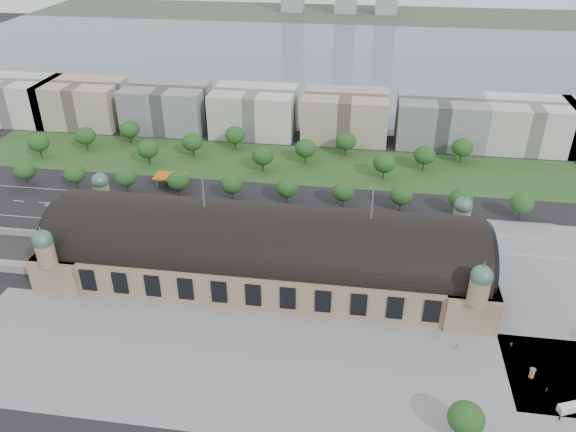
# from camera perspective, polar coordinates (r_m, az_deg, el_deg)

# --- Properties ---
(ground) EXTENTS (900.00, 900.00, 0.00)m
(ground) POSITION_cam_1_polar(r_m,az_deg,el_deg) (198.00, -2.34, -5.96)
(ground) COLOR black
(ground) RESTS_ON ground
(station) EXTENTS (150.00, 48.40, 44.30)m
(station) POSITION_cam_1_polar(r_m,az_deg,el_deg) (192.16, -2.40, -3.47)
(station) COLOR #9E8162
(station) RESTS_ON ground
(plaza_south) EXTENTS (190.00, 48.00, 0.12)m
(plaza_south) POSITION_cam_1_polar(r_m,az_deg,el_deg) (163.59, -1.62, -15.24)
(plaza_south) COLOR gray
(plaza_south) RESTS_ON ground
(plaza_east) EXTENTS (56.00, 100.00, 0.12)m
(plaza_east) POSITION_cam_1_polar(r_m,az_deg,el_deg) (208.41, 27.04, -7.70)
(plaza_east) COLOR gray
(plaza_east) RESTS_ON ground
(road_slab) EXTENTS (260.00, 26.00, 0.10)m
(road_slab) POSITION_cam_1_polar(r_m,az_deg,el_deg) (232.92, -5.51, -0.09)
(road_slab) COLOR black
(road_slab) RESTS_ON ground
(grass_belt) EXTENTS (300.00, 45.00, 0.10)m
(grass_belt) POSITION_cam_1_polar(r_m,az_deg,el_deg) (279.81, -1.96, 5.42)
(grass_belt) COLOR #2B4D1E
(grass_belt) RESTS_ON ground
(petrol_station) EXTENTS (14.00, 13.00, 5.05)m
(petrol_station) POSITION_cam_1_polar(r_m,az_deg,el_deg) (263.81, -11.39, 3.93)
(petrol_station) COLOR #CB620B
(petrol_station) RESTS_ON ground
(lake) EXTENTS (700.00, 320.00, 0.08)m
(lake) POSITION_cam_1_polar(r_m,az_deg,el_deg) (471.02, 4.40, 15.59)
(lake) COLOR slate
(lake) RESTS_ON ground
(far_shore) EXTENTS (700.00, 120.00, 0.14)m
(far_shore) POSITION_cam_1_polar(r_m,az_deg,el_deg) (666.37, 5.81, 19.76)
(far_shore) COLOR #44513D
(far_shore) RESTS_ON ground
(office_0) EXTENTS (45.00, 32.00, 24.00)m
(office_0) POSITION_cam_1_polar(r_m,az_deg,el_deg) (368.20, -25.74, 10.59)
(office_0) COLOR silver
(office_0) RESTS_ON ground
(office_1) EXTENTS (45.00, 32.00, 24.00)m
(office_1) POSITION_cam_1_polar(r_m,az_deg,el_deg) (347.98, -20.11, 10.73)
(office_1) COLOR #B2A28C
(office_1) RESTS_ON ground
(office_2) EXTENTS (45.00, 32.00, 24.00)m
(office_2) POSITION_cam_1_polar(r_m,az_deg,el_deg) (327.86, -12.21, 10.76)
(office_2) COLOR gray
(office_2) RESTS_ON ground
(office_3) EXTENTS (45.00, 32.00, 24.00)m
(office_3) POSITION_cam_1_polar(r_m,az_deg,el_deg) (314.48, -3.45, 10.56)
(office_3) COLOR silver
(office_3) RESTS_ON ground
(office_4) EXTENTS (45.00, 32.00, 24.00)m
(office_4) POSITION_cam_1_polar(r_m,az_deg,el_deg) (308.71, 5.83, 10.09)
(office_4) COLOR #B2A28C
(office_4) RESTS_ON ground
(office_5) EXTENTS (45.00, 32.00, 24.00)m
(office_5) POSITION_cam_1_polar(r_m,az_deg,el_deg) (310.97, 15.18, 9.34)
(office_5) COLOR gray
(office_5) RESTS_ON ground
(office_6) EXTENTS (45.00, 32.00, 24.00)m
(office_6) POSITION_cam_1_polar(r_m,az_deg,el_deg) (319.76, 23.26, 8.50)
(office_6) COLOR silver
(office_6) RESTS_ON ground
(tree_row_0) EXTENTS (9.60, 9.60, 11.52)m
(tree_row_0) POSITION_cam_1_polar(r_m,az_deg,el_deg) (280.84, -25.18, 4.22)
(tree_row_0) COLOR #2D2116
(tree_row_0) RESTS_ON ground
(tree_row_1) EXTENTS (9.60, 9.60, 11.52)m
(tree_row_1) POSITION_cam_1_polar(r_m,az_deg,el_deg) (268.70, -20.85, 4.04)
(tree_row_1) COLOR #2D2116
(tree_row_1) RESTS_ON ground
(tree_row_2) EXTENTS (9.60, 9.60, 11.52)m
(tree_row_2) POSITION_cam_1_polar(r_m,az_deg,el_deg) (258.23, -16.15, 3.82)
(tree_row_2) COLOR #2D2116
(tree_row_2) RESTS_ON ground
(tree_row_3) EXTENTS (9.60, 9.60, 11.52)m
(tree_row_3) POSITION_cam_1_polar(r_m,az_deg,el_deg) (249.63, -11.09, 3.56)
(tree_row_3) COLOR #2D2116
(tree_row_3) RESTS_ON ground
(tree_row_4) EXTENTS (9.60, 9.60, 11.52)m
(tree_row_4) POSITION_cam_1_polar(r_m,az_deg,el_deg) (243.10, -5.71, 3.25)
(tree_row_4) COLOR #2D2116
(tree_row_4) RESTS_ON ground
(tree_row_5) EXTENTS (9.60, 9.60, 11.52)m
(tree_row_5) POSITION_cam_1_polar(r_m,az_deg,el_deg) (238.83, -0.10, 2.89)
(tree_row_5) COLOR #2D2116
(tree_row_5) RESTS_ON ground
(tree_row_6) EXTENTS (9.60, 9.60, 11.52)m
(tree_row_6) POSITION_cam_1_polar(r_m,az_deg,el_deg) (236.91, 5.66, 2.50)
(tree_row_6) COLOR #2D2116
(tree_row_6) RESTS_ON ground
(tree_row_7) EXTENTS (9.60, 9.60, 11.52)m
(tree_row_7) POSITION_cam_1_polar(r_m,az_deg,el_deg) (237.42, 11.45, 2.08)
(tree_row_7) COLOR #2D2116
(tree_row_7) RESTS_ON ground
(tree_row_8) EXTENTS (9.60, 9.60, 11.52)m
(tree_row_8) POSITION_cam_1_polar(r_m,az_deg,el_deg) (240.34, 17.15, 1.64)
(tree_row_8) COLOR #2D2116
(tree_row_8) RESTS_ON ground
(tree_row_9) EXTENTS (9.60, 9.60, 11.52)m
(tree_row_9) POSITION_cam_1_polar(r_m,az_deg,el_deg) (245.58, 22.66, 1.21)
(tree_row_9) COLOR #2D2116
(tree_row_9) RESTS_ON ground
(tree_belt_0) EXTENTS (10.40, 10.40, 12.48)m
(tree_belt_0) POSITION_cam_1_polar(r_m,az_deg,el_deg) (308.84, -24.01, 6.83)
(tree_belt_0) COLOR #2D2116
(tree_belt_0) RESTS_ON ground
(tree_belt_1) EXTENTS (10.40, 10.40, 12.48)m
(tree_belt_1) POSITION_cam_1_polar(r_m,az_deg,el_deg) (309.10, -19.89, 7.67)
(tree_belt_1) COLOR #2D2116
(tree_belt_1) RESTS_ON ground
(tree_belt_2) EXTENTS (10.40, 10.40, 12.48)m
(tree_belt_2) POSITION_cam_1_polar(r_m,az_deg,el_deg) (310.98, -15.79, 8.47)
(tree_belt_2) COLOR #2D2116
(tree_belt_2) RESTS_ON ground
(tree_belt_3) EXTENTS (10.40, 10.40, 12.48)m
(tree_belt_3) POSITION_cam_1_polar(r_m,az_deg,el_deg) (283.34, -14.05, 6.61)
(tree_belt_3) COLOR #2D2116
(tree_belt_3) RESTS_ON ground
(tree_belt_4) EXTENTS (10.40, 10.40, 12.48)m
(tree_belt_4) POSITION_cam_1_polar(r_m,az_deg,el_deg) (287.41, -9.66, 7.43)
(tree_belt_4) COLOR #2D2116
(tree_belt_4) RESTS_ON ground
(tree_belt_5) EXTENTS (10.40, 10.40, 12.48)m
(tree_belt_5) POSITION_cam_1_polar(r_m,az_deg,el_deg) (293.16, -5.40, 8.19)
(tree_belt_5) COLOR #2D2116
(tree_belt_5) RESTS_ON ground
(tree_belt_6) EXTENTS (10.40, 10.40, 12.48)m
(tree_belt_6) POSITION_cam_1_polar(r_m,az_deg,el_deg) (267.73, -2.57, 6.12)
(tree_belt_6) COLOR #2D2116
(tree_belt_6) RESTS_ON ground
(tree_belt_7) EXTENTS (10.40, 10.40, 12.48)m
(tree_belt_7) POSITION_cam_1_polar(r_m,az_deg,el_deg) (275.99, 1.80, 6.89)
(tree_belt_7) COLOR #2D2116
(tree_belt_7) RESTS_ON ground
(tree_belt_8) EXTENTS (10.40, 10.40, 12.48)m
(tree_belt_8) POSITION_cam_1_polar(r_m,az_deg,el_deg) (285.78, 5.90, 7.57)
(tree_belt_8) COLOR #2D2116
(tree_belt_8) RESTS_ON ground
(tree_belt_9) EXTENTS (10.40, 10.40, 12.48)m
(tree_belt_9) POSITION_cam_1_polar(r_m,az_deg,el_deg) (263.77, 9.75, 5.32)
(tree_belt_9) COLOR #2D2116
(tree_belt_9) RESTS_ON ground
(tree_belt_10) EXTENTS (10.40, 10.40, 12.48)m
(tree_belt_10) POSITION_cam_1_polar(r_m,az_deg,el_deg) (276.10, 13.69, 6.03)
(tree_belt_10) COLOR #2D2116
(tree_belt_10) RESTS_ON ground
(tree_belt_11) EXTENTS (10.40, 10.40, 12.48)m
(tree_belt_11) POSITION_cam_1_polar(r_m,az_deg,el_deg) (289.65, 17.29, 6.66)
(tree_belt_11) COLOR #2D2116
(tree_belt_11) RESTS_ON ground
(tree_plaza_s) EXTENTS (9.00, 9.00, 10.64)m
(tree_plaza_s) POSITION_cam_1_polar(r_m,az_deg,el_deg) (149.20, 17.63, -19.00)
(tree_plaza_s) COLOR #2D2116
(tree_plaza_s) RESTS_ON ground
(traffic_car_0) EXTENTS (4.93, 2.42, 1.62)m
(traffic_car_0) POSITION_cam_1_polar(r_m,az_deg,el_deg) (259.93, -23.01, 1.06)
(traffic_car_0) COLOR silver
(traffic_car_0) RESTS_ON ground
(traffic_car_1) EXTENTS (4.64, 2.02, 1.48)m
(traffic_car_1) POSITION_cam_1_polar(r_m,az_deg,el_deg) (258.38, -16.80, 2.07)
(traffic_car_1) COLOR #999DA2
(traffic_car_1) RESTS_ON ground
(traffic_car_2) EXTENTS (4.77, 2.47, 1.28)m
(traffic_car_2) POSITION_cam_1_polar(r_m,az_deg,el_deg) (240.21, -16.61, -0.14)
(traffic_car_2) COLOR black
(traffic_car_2) RESTS_ON ground
(traffic_car_3) EXTENTS (5.65, 2.65, 1.60)m
(traffic_car_3) POSITION_cam_1_polar(r_m,az_deg,el_deg) (241.79, -9.47, 1.03)
(traffic_car_3) COLOR maroon
(traffic_car_3) RESTS_ON ground
(traffic_car_5) EXTENTS (4.20, 1.77, 1.35)m
(traffic_car_5) POSITION_cam_1_polar(r_m,az_deg,el_deg) (228.11, 12.67, -1.25)
(traffic_car_5) COLOR slate
(traffic_car_5) RESTS_ON ground
(traffic_car_6) EXTENTS (4.69, 2.36, 1.27)m
(traffic_car_6) POSITION_cam_1_polar(r_m,az_deg,el_deg) (224.61, 19.63, -2.93)
(traffic_car_6) COLOR silver
(traffic_car_6) RESTS_ON ground
(parked_car_0) EXTENTS (4.57, 4.18, 1.52)m
(parked_car_0) POSITION_cam_1_polar(r_m,az_deg,el_deg) (230.64, -15.93, -1.32)
(parked_car_0) COLOR black
(parked_car_0) RESTS_ON ground
(parked_car_1) EXTENTS (6.28, 4.51, 1.59)m
(parked_car_1) POSITION_cam_1_polar(r_m,az_deg,el_deg) (236.39, -17.99, -0.85)
(parked_car_1) COLOR maroon
(parked_car_1) RESTS_ON ground
(parked_car_2) EXTENTS (6.01, 4.09, 1.61)m
(parked_car_2) POSITION_cam_1_polar(r_m,az_deg,el_deg) (225.64, -12.45, -1.55)
(parked_car_2) COLOR #1F1B4B
(parked_car_2) RESTS_ON ground
(parked_car_3) EXTENTS (4.35, 3.93, 1.43)m
(parked_car_3) POSITION_cam_1_polar(r_m,az_deg,el_deg) (234.83, -16.17, -0.78)
(parked_car_3) COLOR #54575B
(parked_car_3) RESTS_ON ground
(parked_car_4) EXTENTS (4.38, 3.34, 1.38)m
(parked_car_4) POSITION_cam_1_polar(r_m,az_deg,el_deg) (231.99, -14.47, -0.92)
(parked_car_4) COLOR silver
(parked_car_4) RESTS_ON ground
(parked_car_5) EXTENTS (6.31, 5.28, 1.60)m
(parked_car_5) POSITION_cam_1_polar(r_m,az_deg,el_deg) (224.63, -9.12, -1.34)
(parked_car_5) COLOR gray
(parked_car_5) RESTS_ON ground
(parked_car_6) EXTENTS (5.87, 4.03, 1.58)m
(parked_car_6) POSITION_cam_1_polar(r_m,az_deg,el_deg) (220.68, -5.82, -1.71)
(parked_car_6) COLOR black
(parked_car_6) RESTS_ON ground
(bus_west) EXTENTS (13.10, 3.09, 3.65)m
(bus_west) POSITION_cam_1_polar(r_m,az_deg,el_deg) (224.03, -7.41, -0.99)
(bus_west) COLOR red
(bus_west) RESTS_ON ground
(bus_mid) EXTENTS (12.30, 3.06, 3.41)m
(bus_mid) POSITION_cam_1_polar(r_m,az_deg,el_deg) (220.61, -3.36, -1.33)
(bus_mid) COLOR silver
(bus_mid) RESTS_ON ground
(bus_east) EXTENTS (11.90, 3.83, 3.26)m
(bus_east) POSITION_cam_1_polar(r_m,az_deg,el_deg) (217.03, 7.07, -2.12)
(bus_east) COLOR silver
(bus_east) RESTS_ON ground
(van_south) EXTENTS (5.70, 3.92, 2.29)m
(van_south) POSITION_cam_1_polar(r_m,az_deg,el_deg) (168.49, 26.48, -17.11)
(van_south) COLOR silver
(van_south) RESTS_ON ground
(advertising_column) EXTENTS (1.63, 1.63, 3.09)m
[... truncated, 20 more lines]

